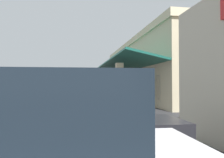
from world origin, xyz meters
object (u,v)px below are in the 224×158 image
parked_sedan_charcoal (97,127)px  potted_palm (102,92)px  pedestrian (45,98)px  transit_bus (65,85)px

parked_sedan_charcoal → potted_palm: (-24.48, 3.22, 0.01)m
pedestrian → potted_palm: (-15.20, 5.71, -0.19)m
pedestrian → potted_palm: bearing=159.4°
transit_bus → pedestrian: transit_bus is taller
transit_bus → potted_palm: 6.71m
transit_bus → parked_sedan_charcoal: 20.06m
parked_sedan_charcoal → pedestrian: bearing=-165.0°
parked_sedan_charcoal → pedestrian: size_ratio=2.65×
potted_palm → transit_bus: bearing=-47.1°
potted_palm → pedestrian: bearing=-20.6°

